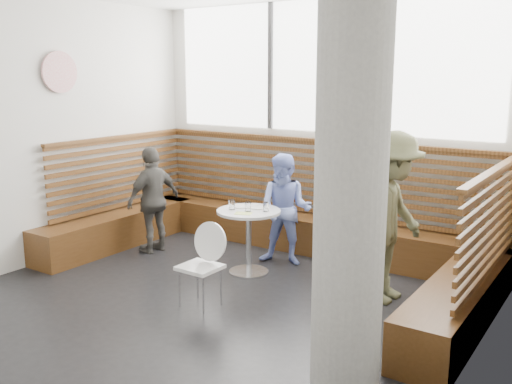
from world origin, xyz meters
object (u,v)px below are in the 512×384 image
Objects in this scene: cafe_chair at (204,258)px; adult_man at (390,218)px; child_back at (285,210)px; child_left at (153,200)px; cafe_table at (249,228)px; concrete_column at (351,176)px.

cafe_chair is 0.48× the size of adult_man.
child_back is (0.02, 1.53, 0.19)m from cafe_chair.
cafe_table is at bearing 96.03° from child_left.
concrete_column is 2.37× the size of child_back.
child_back is 0.98× the size of child_left.
concrete_column is 4.24× the size of cafe_table.
adult_man is at bearing 38.94° from cafe_chair.
child_back is at bearing 90.47° from cafe_chair.
child_left is at bearing -178.72° from child_back.
concrete_column is 3.85× the size of cafe_chair.
concrete_column is 3.03m from child_back.
child_back is at bearing 71.64° from cafe_table.
concrete_column is 4.01m from child_left.
cafe_table is 0.56× the size of child_back.
child_back is at bearing 129.67° from concrete_column.
child_left is at bearing 179.77° from cafe_table.
child_left is at bearing 154.17° from concrete_column.
concrete_column is 2.33× the size of child_left.
concrete_column is 2.28m from cafe_chair.
cafe_chair is at bearing -81.39° from cafe_table.
child_left reaches higher than child_back.
child_left is at bearing 149.78° from cafe_chair.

